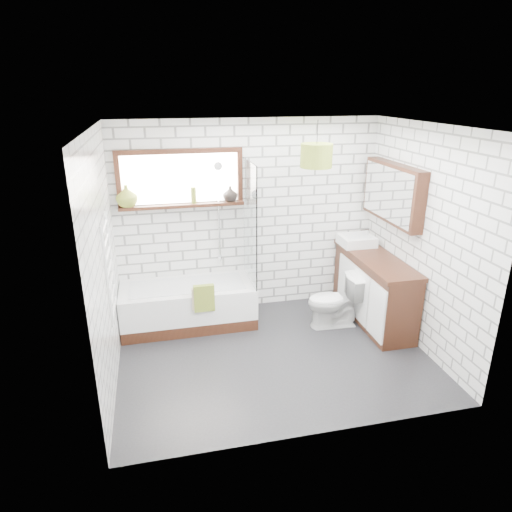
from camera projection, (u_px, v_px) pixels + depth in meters
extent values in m
cube|color=black|center=(273.00, 355.00, 5.17)|extent=(3.40, 2.60, 0.01)
cube|color=white|center=(277.00, 126.00, 4.29)|extent=(3.40, 2.60, 0.01)
cube|color=white|center=(249.00, 218.00, 5.92)|extent=(3.40, 0.01, 2.50)
cube|color=white|center=(319.00, 306.00, 3.54)|extent=(3.40, 0.01, 2.50)
cube|color=white|center=(104.00, 264.00, 4.37)|extent=(0.01, 2.60, 2.50)
cube|color=white|center=(423.00, 239.00, 5.08)|extent=(0.01, 2.60, 2.50)
cube|color=black|center=(181.00, 179.00, 5.51)|extent=(1.52, 0.16, 0.68)
cube|color=white|center=(109.00, 269.00, 4.40)|extent=(0.06, 0.52, 1.00)
cube|color=black|center=(393.00, 193.00, 5.47)|extent=(0.16, 1.20, 0.70)
cylinder|color=silver|center=(219.00, 213.00, 5.76)|extent=(0.02, 0.02, 1.30)
cube|color=white|center=(188.00, 305.00, 5.75)|extent=(1.65, 0.73, 0.53)
cube|color=white|center=(250.00, 223.00, 5.56)|extent=(0.02, 0.72, 1.50)
cube|color=olive|center=(204.00, 298.00, 5.36)|extent=(0.24, 0.07, 0.33)
cube|color=tan|center=(201.00, 298.00, 5.36)|extent=(0.21, 0.05, 0.27)
cube|color=black|center=(374.00, 289.00, 5.80)|extent=(0.49, 1.52, 0.87)
cube|color=white|center=(357.00, 240.00, 6.04)|extent=(0.44, 0.38, 0.13)
cylinder|color=silver|center=(368.00, 235.00, 6.05)|extent=(0.04, 0.04, 0.15)
imported|color=white|center=(334.00, 301.00, 5.68)|extent=(0.41, 0.68, 0.68)
imported|color=olive|center=(127.00, 198.00, 5.41)|extent=(0.30, 0.30, 0.26)
imported|color=black|center=(230.00, 195.00, 5.69)|extent=(0.22, 0.22, 0.19)
cylinder|color=olive|center=(194.00, 197.00, 5.59)|extent=(0.06, 0.06, 0.20)
cylinder|color=olive|center=(316.00, 156.00, 5.27)|extent=(0.37, 0.37, 0.27)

